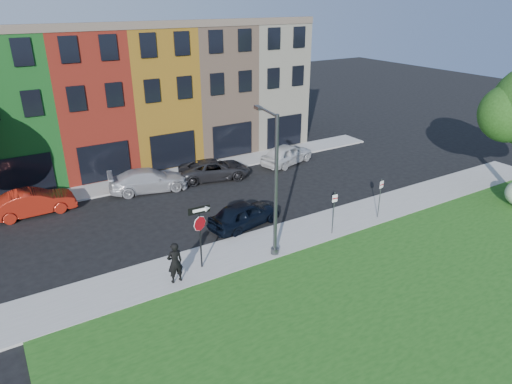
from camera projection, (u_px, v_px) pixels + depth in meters
ground at (305, 271)px, 21.62m from camera, size 120.00×120.00×0.00m
sidewalk_near at (301, 233)px, 24.91m from camera, size 40.00×3.00×0.12m
sidewalk_far at (141, 181)px, 31.91m from camera, size 40.00×2.40×0.12m
rowhouse_block at (115, 95)px, 35.04m from camera, size 30.00×10.12×10.00m
stop_sign at (200, 225)px, 20.83m from camera, size 1.05×0.12×3.17m
man at (175, 263)px, 20.22m from camera, size 0.75×0.52×1.98m
sedan_near at (244, 214)px, 25.57m from camera, size 3.34×4.98×1.48m
parked_car_red at (33, 202)px, 26.95m from camera, size 1.69×4.67×1.53m
parked_car_silver at (149, 180)px, 30.26m from camera, size 4.03×5.95×1.50m
parked_car_dark at (214, 169)px, 32.29m from camera, size 4.56×6.04×1.39m
parked_car_white at (287, 154)px, 35.11m from camera, size 4.42×5.68×1.58m
street_lamp at (274, 186)px, 21.63m from camera, size 0.66×2.57×7.09m
parking_sign_a at (334, 208)px, 24.21m from camera, size 0.32×0.10×2.42m
parking_sign_b at (380, 194)px, 26.00m from camera, size 0.32×0.10×2.41m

